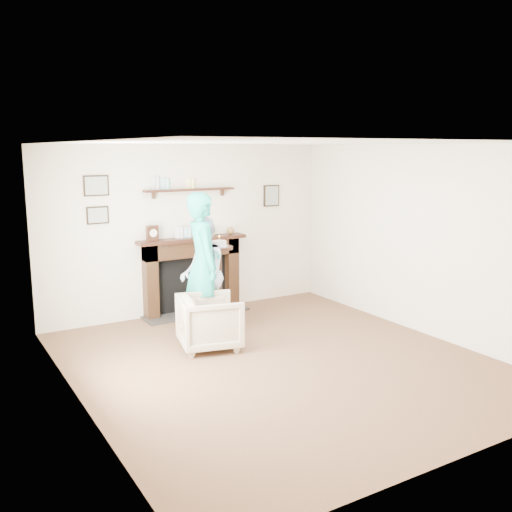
{
  "coord_description": "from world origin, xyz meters",
  "views": [
    {
      "loc": [
        -3.45,
        -5.25,
        2.43
      ],
      "look_at": [
        0.22,
        0.9,
        1.09
      ],
      "focal_mm": 40.0,
      "sensor_mm": 36.0,
      "label": 1
    }
  ],
  "objects_px": {
    "man": "(203,329)",
    "woman": "(204,334)",
    "pedestal_table": "(220,269)",
    "armchair": "(210,348)"
  },
  "relations": [
    {
      "from": "pedestal_table",
      "to": "armchair",
      "type": "bearing_deg",
      "value": -123.5
    },
    {
      "from": "man",
      "to": "pedestal_table",
      "type": "height_order",
      "value": "pedestal_table"
    },
    {
      "from": "armchair",
      "to": "woman",
      "type": "xyz_separation_m",
      "value": [
        0.18,
        0.53,
        0.0
      ]
    },
    {
      "from": "woman",
      "to": "pedestal_table",
      "type": "distance_m",
      "value": 0.98
    },
    {
      "from": "armchair",
      "to": "pedestal_table",
      "type": "xyz_separation_m",
      "value": [
        0.63,
        0.95,
        0.77
      ]
    },
    {
      "from": "man",
      "to": "woman",
      "type": "relative_size",
      "value": 0.82
    },
    {
      "from": "armchair",
      "to": "pedestal_table",
      "type": "relative_size",
      "value": 0.59
    },
    {
      "from": "man",
      "to": "pedestal_table",
      "type": "bearing_deg",
      "value": 142.54
    },
    {
      "from": "armchair",
      "to": "pedestal_table",
      "type": "height_order",
      "value": "pedestal_table"
    },
    {
      "from": "man",
      "to": "woman",
      "type": "xyz_separation_m",
      "value": [
        -0.07,
        -0.18,
        0.0
      ]
    }
  ]
}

